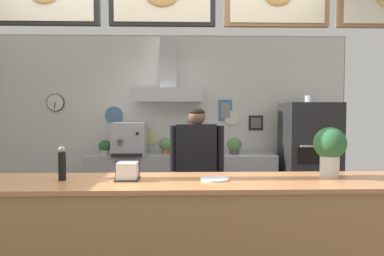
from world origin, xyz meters
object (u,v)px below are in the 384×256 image
(pizza_oven, at_px, (309,162))
(condiment_plate, at_px, (214,179))
(espresso_machine, at_px, (130,139))
(napkin_holder, at_px, (128,172))
(potted_rosemary, at_px, (105,147))
(potted_thyme, at_px, (166,145))
(shop_worker, at_px, (197,175))
(pepper_grinder, at_px, (62,164))
(basil_vase, at_px, (330,149))
(potted_sage, at_px, (234,145))
(potted_basil, at_px, (197,145))

(pizza_oven, relative_size, condiment_plate, 8.84)
(espresso_machine, distance_m, napkin_holder, 2.63)
(potted_rosemary, xyz_separation_m, potted_thyme, (0.87, 0.06, 0.01))
(espresso_machine, height_order, napkin_holder, espresso_machine)
(shop_worker, height_order, pepper_grinder, shop_worker)
(potted_rosemary, bearing_deg, condiment_plate, -62.94)
(pepper_grinder, bearing_deg, napkin_holder, 0.85)
(napkin_holder, bearing_deg, espresso_machine, 98.33)
(basil_vase, relative_size, napkin_holder, 2.14)
(potted_thyme, xyz_separation_m, condiment_plate, (0.46, -2.67, 0.03))
(pizza_oven, distance_m, espresso_machine, 2.57)
(pizza_oven, relative_size, potted_rosemary, 8.57)
(basil_vase, bearing_deg, potted_thyme, 116.86)
(espresso_machine, bearing_deg, condiment_plate, -69.49)
(pizza_oven, height_order, napkin_holder, pizza_oven)
(potted_sage, bearing_deg, potted_basil, 172.86)
(pizza_oven, height_order, potted_rosemary, pizza_oven)
(potted_sage, bearing_deg, condiment_plate, -101.65)
(espresso_machine, distance_m, condiment_plate, 2.80)
(espresso_machine, xyz_separation_m, potted_sage, (1.52, -0.01, -0.10))
(potted_rosemary, bearing_deg, potted_sage, -0.19)
(pizza_oven, bearing_deg, potted_basil, 170.64)
(shop_worker, distance_m, espresso_machine, 1.55)
(espresso_machine, height_order, potted_rosemary, espresso_machine)
(shop_worker, relative_size, espresso_machine, 2.91)
(pepper_grinder, bearing_deg, potted_sage, 58.64)
(potted_basil, bearing_deg, pizza_oven, -9.36)
(potted_basil, relative_size, condiment_plate, 1.19)
(potted_thyme, relative_size, napkin_holder, 1.36)
(potted_rosemary, xyz_separation_m, pepper_grinder, (0.29, -2.60, 0.15))
(basil_vase, distance_m, napkin_holder, 1.45)
(potted_sage, height_order, pepper_grinder, pepper_grinder)
(shop_worker, bearing_deg, pizza_oven, -142.29)
(pizza_oven, height_order, shop_worker, pizza_oven)
(pizza_oven, bearing_deg, condiment_plate, -122.97)
(pizza_oven, height_order, espresso_machine, pizza_oven)
(shop_worker, bearing_deg, potted_thyme, -66.25)
(potted_sage, height_order, condiment_plate, potted_sage)
(espresso_machine, bearing_deg, basil_vase, -54.25)
(pizza_oven, bearing_deg, espresso_machine, 175.41)
(pizza_oven, bearing_deg, potted_thyme, 172.88)
(potted_sage, bearing_deg, potted_rosemary, 179.81)
(shop_worker, xyz_separation_m, potted_rosemary, (-1.27, 1.20, 0.20))
(espresso_machine, bearing_deg, pepper_grinder, -91.39)
(shop_worker, height_order, potted_thyme, shop_worker)
(potted_thyme, bearing_deg, condiment_plate, -80.12)
(potted_sage, distance_m, potted_rosemary, 1.87)
(potted_basil, height_order, potted_sage, potted_basil)
(potted_basil, relative_size, potted_sage, 1.02)
(potted_sage, distance_m, basil_vase, 2.54)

